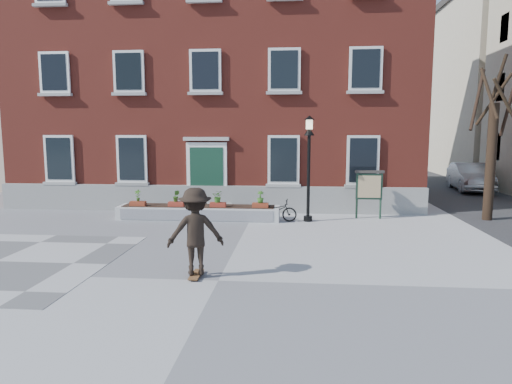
# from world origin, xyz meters

# --- Properties ---
(ground) EXTENTS (100.00, 100.00, 0.00)m
(ground) POSITION_xyz_m (0.00, 0.00, 0.00)
(ground) COLOR #A1A1A3
(ground) RESTS_ON ground
(distant_building) EXTENTS (10.00, 12.00, 13.00)m
(distant_building) POSITION_xyz_m (-18.00, 20.00, 6.50)
(distant_building) COLOR beige
(distant_building) RESTS_ON ground
(bicycle) EXTENTS (1.63, 0.67, 0.84)m
(bicycle) POSITION_xyz_m (0.96, 7.03, 0.42)
(bicycle) COLOR black
(bicycle) RESTS_ON ground
(parked_car) EXTENTS (2.21, 4.96, 1.58)m
(parked_car) POSITION_xyz_m (11.60, 16.99, 0.79)
(parked_car) COLOR #A8AAAC
(parked_car) RESTS_ON ground
(brick_building) EXTENTS (18.40, 10.85, 12.60)m
(brick_building) POSITION_xyz_m (-2.00, 13.98, 6.30)
(brick_building) COLOR maroon
(brick_building) RESTS_ON ground
(planter_assembly) EXTENTS (6.20, 1.12, 1.15)m
(planter_assembly) POSITION_xyz_m (-1.99, 7.18, 0.31)
(planter_assembly) COLOR silver
(planter_assembly) RESTS_ON ground
(bare_tree) EXTENTS (1.83, 1.83, 6.16)m
(bare_tree) POSITION_xyz_m (9.01, 8.01, 2.79)
(bare_tree) COLOR black
(bare_tree) RESTS_ON ground
(lamp_post) EXTENTS (0.40, 0.40, 3.93)m
(lamp_post) POSITION_xyz_m (2.18, 7.14, 2.54)
(lamp_post) COLOR black
(lamp_post) RESTS_ON ground
(notice_board) EXTENTS (1.10, 0.16, 1.87)m
(notice_board) POSITION_xyz_m (4.52, 7.89, 1.26)
(notice_board) COLOR #172F1F
(notice_board) RESTS_ON ground
(skateboarder) EXTENTS (1.44, 1.05, 2.08)m
(skateboarder) POSITION_xyz_m (-0.55, 0.22, 1.07)
(skateboarder) COLOR brown
(skateboarder) RESTS_ON ground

